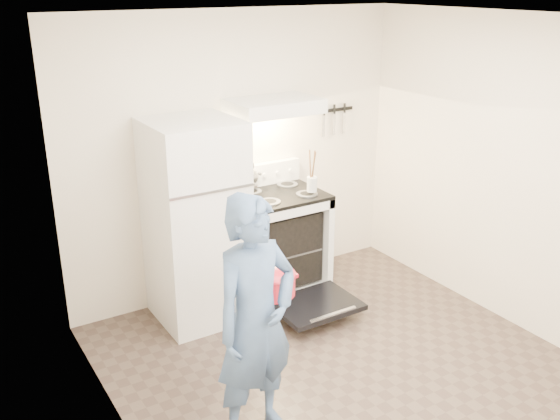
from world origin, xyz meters
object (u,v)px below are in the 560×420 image
object	(u,v)px
refrigerator	(196,223)
person	(256,322)
tea_kettle	(248,175)
dutch_oven	(272,284)
stove_body	(279,244)

from	to	relation	value
refrigerator	person	xyz separation A→B (m)	(-0.32, -1.55, -0.05)
tea_kettle	dutch_oven	world-z (taller)	tea_kettle
tea_kettle	person	distance (m)	2.05
tea_kettle	dutch_oven	size ratio (longest dim) A/B	0.73
refrigerator	stove_body	xyz separation A→B (m)	(0.81, 0.02, -0.39)
refrigerator	tea_kettle	distance (m)	0.71
stove_body	refrigerator	bearing A→B (deg)	-178.23
tea_kettle	person	world-z (taller)	person
stove_body	tea_kettle	distance (m)	0.69
stove_body	dutch_oven	distance (m)	1.53
tea_kettle	dutch_oven	distance (m)	1.61
refrigerator	stove_body	size ratio (longest dim) A/B	1.85
stove_body	person	size ratio (longest dim) A/B	0.57
refrigerator	dutch_oven	xyz separation A→B (m)	(-0.00, -1.22, -0.02)
tea_kettle	stove_body	bearing A→B (deg)	-50.28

